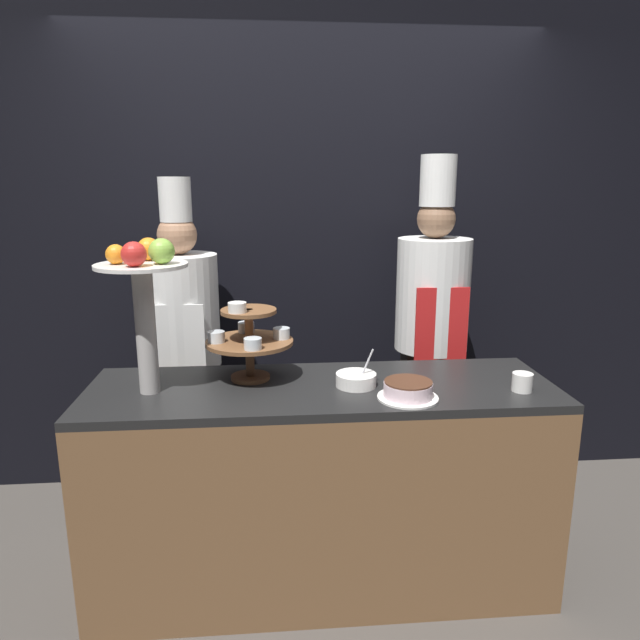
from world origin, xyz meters
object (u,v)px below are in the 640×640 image
(tiered_stand, at_px, (249,337))
(cup_white, at_px, (522,382))
(chef_center_left, at_px, (431,323))
(chef_left, at_px, (183,340))
(fruit_pedestal, at_px, (144,288))
(cake_round, at_px, (408,390))
(serving_bowl_near, at_px, (356,380))

(tiered_stand, bearing_deg, cup_white, -12.15)
(chef_center_left, bearing_deg, tiered_stand, -150.76)
(chef_left, bearing_deg, fruit_pedestal, -92.81)
(cake_round, relative_size, cup_white, 2.92)
(cake_round, distance_m, cup_white, 0.47)
(serving_bowl_near, height_order, chef_center_left, chef_center_left)
(fruit_pedestal, height_order, serving_bowl_near, fruit_pedestal)
(serving_bowl_near, bearing_deg, chef_left, 140.99)
(fruit_pedestal, xyz_separation_m, chef_center_left, (1.30, 0.63, -0.32))
(serving_bowl_near, bearing_deg, cup_white, -9.85)
(cake_round, height_order, serving_bowl_near, serving_bowl_near)
(tiered_stand, bearing_deg, chef_center_left, 29.24)
(fruit_pedestal, relative_size, serving_bowl_near, 3.69)
(serving_bowl_near, xyz_separation_m, chef_center_left, (0.49, 0.63, 0.07))
(fruit_pedestal, bearing_deg, tiered_stand, 17.66)
(serving_bowl_near, bearing_deg, tiered_stand, 164.49)
(serving_bowl_near, distance_m, chef_center_left, 0.80)
(cup_white, relative_size, serving_bowl_near, 0.49)
(cup_white, height_order, chef_center_left, chef_center_left)
(cup_white, bearing_deg, chef_left, 152.44)
(tiered_stand, xyz_separation_m, chef_left, (-0.35, 0.51, -0.14))
(chef_left, bearing_deg, chef_center_left, 0.00)
(chef_left, distance_m, chef_center_left, 1.27)
(fruit_pedestal, height_order, cup_white, fruit_pedestal)
(cake_round, distance_m, chef_center_left, 0.85)
(cup_white, relative_size, chef_center_left, 0.04)
(cake_round, bearing_deg, cup_white, 5.30)
(serving_bowl_near, bearing_deg, cake_round, -41.39)
(tiered_stand, height_order, chef_left, chef_left)
(tiered_stand, relative_size, serving_bowl_near, 2.21)
(cake_round, bearing_deg, serving_bowl_near, 138.61)
(fruit_pedestal, bearing_deg, cake_round, -8.85)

